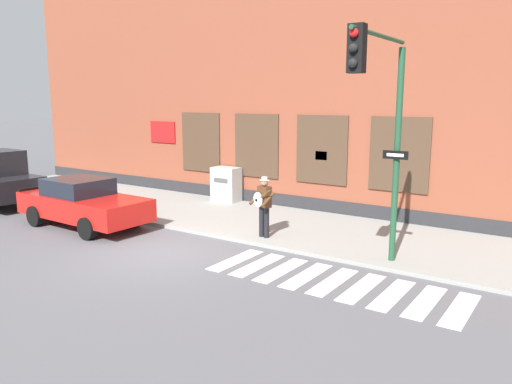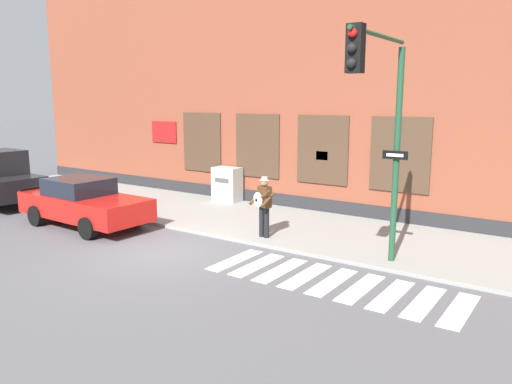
{
  "view_description": "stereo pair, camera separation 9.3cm",
  "coord_description": "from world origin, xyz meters",
  "px_view_note": "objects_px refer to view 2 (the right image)",
  "views": [
    {
      "loc": [
        9.07,
        -9.07,
        3.99
      ],
      "look_at": [
        1.46,
        2.18,
        1.45
      ],
      "focal_mm": 35.0,
      "sensor_mm": 36.0,
      "label": 1
    },
    {
      "loc": [
        9.15,
        -9.02,
        3.99
      ],
      "look_at": [
        1.46,
        2.18,
        1.45
      ],
      "focal_mm": 35.0,
      "sensor_mm": 36.0,
      "label": 2
    }
  ],
  "objects_px": {
    "utility_box": "(227,184)",
    "traffic_light": "(382,112)",
    "busker": "(263,203)",
    "red_car": "(84,202)"
  },
  "relations": [
    {
      "from": "red_car",
      "to": "utility_box",
      "type": "xyz_separation_m",
      "value": [
        1.62,
        5.33,
        -0.01
      ]
    },
    {
      "from": "utility_box",
      "to": "traffic_light",
      "type": "bearing_deg",
      "value": -30.69
    },
    {
      "from": "traffic_light",
      "to": "utility_box",
      "type": "relative_size",
      "value": 3.99
    },
    {
      "from": "red_car",
      "to": "traffic_light",
      "type": "relative_size",
      "value": 0.89
    },
    {
      "from": "traffic_light",
      "to": "red_car",
      "type": "bearing_deg",
      "value": -175.59
    },
    {
      "from": "red_car",
      "to": "utility_box",
      "type": "relative_size",
      "value": 3.54
    },
    {
      "from": "red_car",
      "to": "traffic_light",
      "type": "distance_m",
      "value": 9.86
    },
    {
      "from": "red_car",
      "to": "traffic_light",
      "type": "bearing_deg",
      "value": 4.41
    },
    {
      "from": "busker",
      "to": "traffic_light",
      "type": "distance_m",
      "value": 4.73
    },
    {
      "from": "utility_box",
      "to": "busker",
      "type": "bearing_deg",
      "value": -41.17
    }
  ]
}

